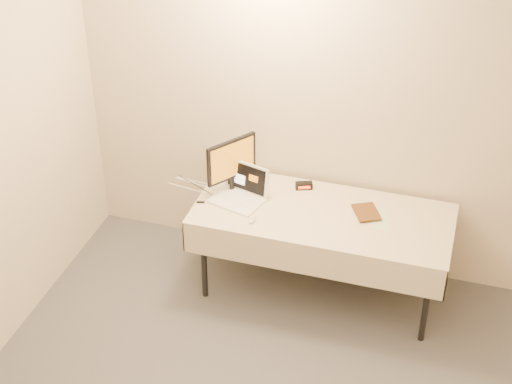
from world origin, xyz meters
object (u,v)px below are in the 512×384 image
(table, at_px, (323,220))
(monitor, at_px, (232,162))
(laptop, at_px, (241,191))
(book, at_px, (356,202))

(table, relative_size, monitor, 4.26)
(laptop, bearing_deg, monitor, 156.84)
(laptop, bearing_deg, table, 14.92)
(table, relative_size, book, 8.37)
(table, distance_m, book, 0.29)
(laptop, height_order, monitor, monitor)
(table, height_order, monitor, monitor)
(table, bearing_deg, monitor, 173.29)
(monitor, distance_m, book, 0.96)
(monitor, height_order, book, monitor)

